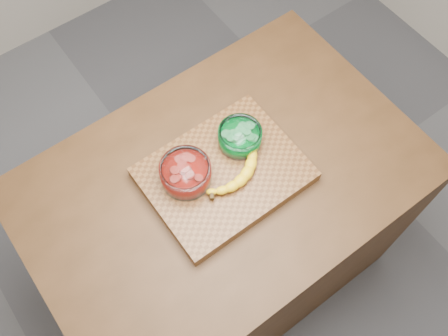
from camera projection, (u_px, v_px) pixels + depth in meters
ground at (224, 265)px, 2.29m from camera, size 3.50×3.50×0.00m
counter at (224, 230)px, 1.89m from camera, size 1.20×0.80×0.90m
cutting_board at (224, 174)px, 1.47m from camera, size 0.45×0.35×0.04m
bowl_red at (186, 173)px, 1.41m from camera, size 0.15×0.15×0.07m
bowl_green at (240, 137)px, 1.47m from camera, size 0.13×0.13×0.06m
banana at (232, 167)px, 1.44m from camera, size 0.25×0.16×0.04m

